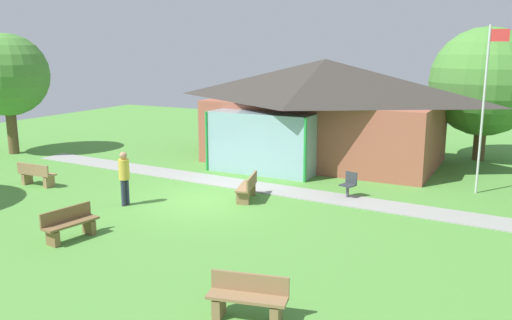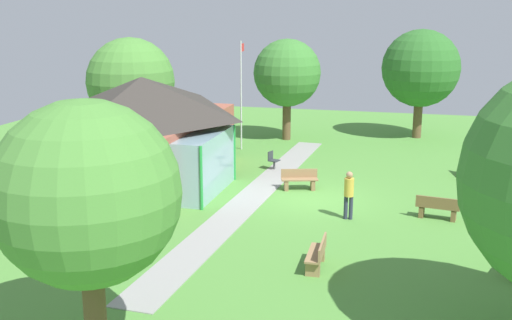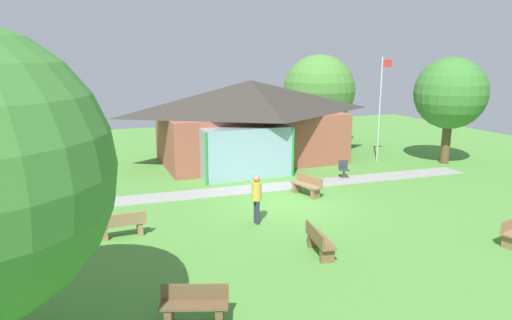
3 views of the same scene
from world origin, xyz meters
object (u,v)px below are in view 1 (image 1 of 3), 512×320
at_px(bench_mid_left, 36,175).
at_px(bench_front_center, 70,225).
at_px(bench_rear_near_path, 248,188).
at_px(bench_front_right, 248,299).
at_px(patio_chair_lawn_spare, 349,186).
at_px(flagpole, 485,103).
at_px(pavilion, 321,109).
at_px(tree_behind_pavilion_right, 485,82).
at_px(tree_west_hedge, 7,75).
at_px(visitor_strolling_lawn, 124,174).

height_order(bench_mid_left, bench_front_center, same).
bearing_deg(bench_rear_near_path, bench_front_right, -168.51).
xyz_separation_m(bench_front_right, patio_chair_lawn_spare, (-0.85, 8.74, 0.01)).
height_order(bench_rear_near_path, bench_mid_left, same).
height_order(bench_mid_left, patio_chair_lawn_spare, patio_chair_lawn_spare).
bearing_deg(bench_front_right, flagpole, -117.10).
distance_m(bench_mid_left, bench_front_center, 6.30).
height_order(pavilion, bench_front_center, pavilion).
relative_size(pavilion, bench_mid_left, 6.98).
xyz_separation_m(bench_rear_near_path, bench_mid_left, (-7.66, -1.94, 0.00)).
xyz_separation_m(pavilion, bench_mid_left, (-7.67, -8.70, -1.92)).
bearing_deg(tree_behind_pavilion_right, bench_front_right, -97.98).
height_order(patio_chair_lawn_spare, tree_behind_pavilion_right, tree_behind_pavilion_right).
distance_m(bench_mid_left, tree_west_hedge, 7.70).
bearing_deg(flagpole, bench_front_right, -104.53).
bearing_deg(pavilion, bench_rear_near_path, -90.07).
height_order(bench_front_right, bench_front_center, same).
bearing_deg(pavilion, bench_front_right, -74.81).
distance_m(flagpole, visitor_strolling_lawn, 12.10).
bearing_deg(bench_front_center, pavilion, 177.81).
distance_m(bench_front_center, patio_chair_lawn_spare, 8.92).
height_order(flagpole, bench_front_center, flagpole).
bearing_deg(bench_mid_left, patio_chair_lawn_spare, 18.08).
distance_m(flagpole, patio_chair_lawn_spare, 5.32).
bearing_deg(bench_rear_near_path, pavilion, -16.78).
distance_m(bench_front_right, patio_chair_lawn_spare, 8.78).
distance_m(bench_mid_left, visitor_strolling_lawn, 4.55).
distance_m(pavilion, patio_chair_lawn_spare, 6.06).
relative_size(bench_front_right, visitor_strolling_lawn, 0.90).
bearing_deg(tree_west_hedge, patio_chair_lawn_spare, -0.09).
bearing_deg(bench_rear_near_path, visitor_strolling_lawn, 109.70).
bearing_deg(visitor_strolling_lawn, tree_west_hedge, -113.05).
bearing_deg(bench_front_center, flagpole, 146.13).
xyz_separation_m(bench_front_center, tree_west_hedge, (-11.14, 7.21, 3.26)).
distance_m(pavilion, tree_west_hedge, 14.49).
height_order(flagpole, tree_behind_pavilion_right, tree_behind_pavilion_right).
relative_size(bench_rear_near_path, visitor_strolling_lawn, 0.90).
bearing_deg(bench_front_right, pavilion, -87.38).
bearing_deg(tree_behind_pavilion_right, tree_west_hedge, -156.53).
bearing_deg(pavilion, patio_chair_lawn_spare, -59.96).
height_order(bench_front_right, bench_mid_left, same).
bearing_deg(patio_chair_lawn_spare, bench_mid_left, 35.68).
bearing_deg(bench_rear_near_path, bench_front_center, 139.37).
height_order(pavilion, patio_chair_lawn_spare, pavilion).
bearing_deg(bench_front_right, bench_mid_left, -36.35).
xyz_separation_m(bench_front_right, bench_front_center, (-6.13, 1.56, 0.00)).
relative_size(bench_front_center, tree_west_hedge, 0.28).
bearing_deg(patio_chair_lawn_spare, tree_behind_pavilion_right, -94.64).
relative_size(pavilion, bench_front_center, 6.79).
bearing_deg(bench_front_center, tree_behind_pavilion_right, 160.49).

